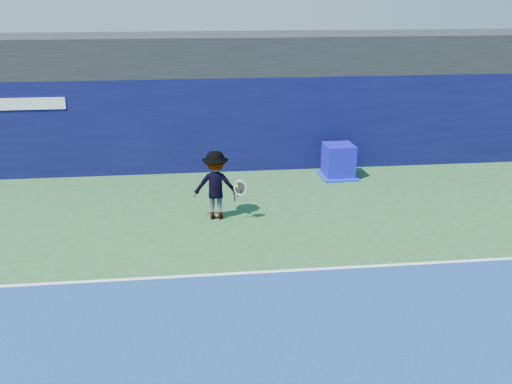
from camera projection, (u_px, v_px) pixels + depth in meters
ground at (264, 362)px, 9.08m from camera, size 80.00×80.00×0.00m
baseline at (246, 273)px, 11.88m from camera, size 24.00×0.10×0.01m
stadium_band at (220, 53)px, 18.61m from camera, size 36.00×3.00×1.20m
back_wall_assembly at (223, 123)px, 18.39m from camera, size 36.00×1.03×3.00m
equipment_cart at (338, 162)px, 17.76m from camera, size 1.14×1.14×1.06m
tennis_player at (216, 185)px, 14.45m from camera, size 1.36×0.79×1.78m
tennis_ball at (237, 186)px, 14.09m from camera, size 0.07×0.07×0.07m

